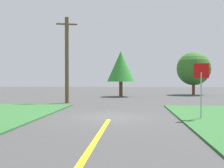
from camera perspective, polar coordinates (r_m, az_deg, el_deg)
ground_plane at (r=14.20m, az=-0.30°, el=-7.28°), size 120.00×120.00×0.00m
lane_stripe_center at (r=6.45m, az=-7.08°, el=-17.33°), size 0.20×14.00×0.01m
stop_sign at (r=13.75m, az=19.10°, el=0.83°), size 0.74×0.17×2.86m
utility_pole_mid at (r=22.90m, az=-9.94°, el=5.42°), size 1.77×0.57×7.47m
oak_tree_left at (r=31.11m, az=1.97°, el=3.89°), size 3.33×3.33×5.49m
pine_tree_center at (r=36.51m, az=17.58°, el=3.25°), size 4.49×4.49×5.79m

